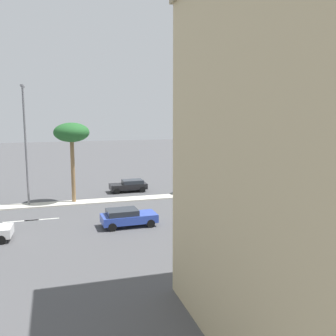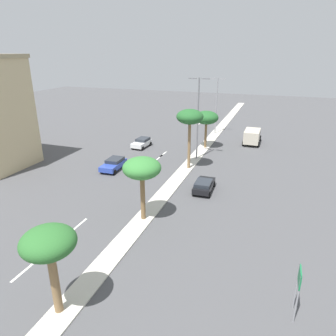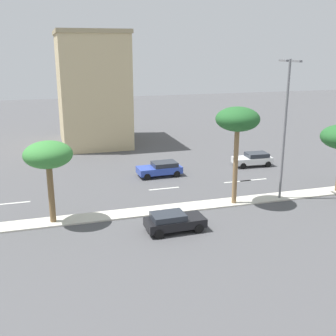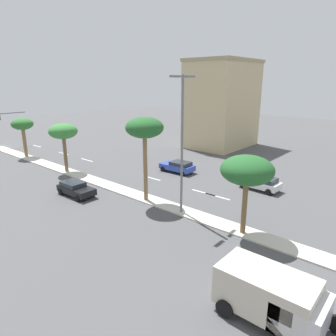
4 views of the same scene
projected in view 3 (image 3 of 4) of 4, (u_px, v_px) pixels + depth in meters
name	position (u px, v px, depth m)	size (l,w,h in m)	color
ground_plane	(240.00, 202.00, 34.58)	(160.00, 160.00, 0.00)	#4C4C4F
lane_stripe_near	(12.00, 203.00, 34.25)	(0.20, 2.80, 0.01)	silver
lane_stripe_front	(164.00, 189.00, 37.82)	(0.20, 2.80, 0.01)	silver
lane_stripe_outboard	(253.00, 180.00, 40.30)	(0.20, 2.80, 0.01)	silver
lane_stripe_mid	(238.00, 181.00, 39.84)	(0.20, 2.80, 0.01)	silver
commercial_building	(92.00, 88.00, 54.34)	(12.17, 8.71, 14.41)	#C6B284
palm_tree_center	(48.00, 156.00, 29.03)	(3.42, 3.42, 5.96)	brown
palm_tree_far	(238.00, 121.00, 32.21)	(3.43, 3.43, 7.82)	olive
street_lamp_leading	(285.00, 121.00, 33.45)	(2.90, 0.24, 11.34)	slate
sedan_black_left	(173.00, 221.00, 28.88)	(2.07, 4.16, 1.34)	black
sedan_blue_center	(160.00, 168.00, 41.44)	(2.24, 4.39, 1.40)	#2D47AD
sedan_white_mid	(253.00, 159.00, 44.98)	(2.19, 4.18, 1.43)	silver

